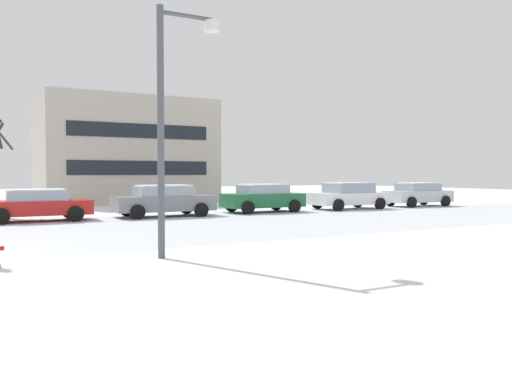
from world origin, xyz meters
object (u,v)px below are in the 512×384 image
(parked_car_gray, at_px, (164,200))
(parked_car_green, at_px, (263,198))
(parked_car_red, at_px, (37,205))
(parked_car_white, at_px, (349,195))
(parked_car_silver, at_px, (418,194))
(street_lamp, at_px, (171,106))

(parked_car_gray, bearing_deg, parked_car_green, 2.04)
(parked_car_red, distance_m, parked_car_white, 15.92)
(parked_car_green, height_order, parked_car_silver, parked_car_green)
(parked_car_gray, xyz_separation_m, parked_car_silver, (15.92, -0.09, -0.01))
(parked_car_white, bearing_deg, parked_car_gray, 179.50)
(parked_car_gray, height_order, parked_car_green, parked_car_gray)
(street_lamp, height_order, parked_car_gray, street_lamp)
(street_lamp, relative_size, parked_car_white, 1.31)
(street_lamp, distance_m, parked_car_red, 11.81)
(parked_car_red, height_order, parked_car_green, parked_car_green)
(street_lamp, bearing_deg, parked_car_green, 52.19)
(street_lamp, distance_m, parked_car_white, 18.11)
(parked_car_green, distance_m, parked_car_white, 5.31)
(street_lamp, bearing_deg, parked_car_gray, 72.66)
(parked_car_red, relative_size, parked_car_gray, 0.93)
(parked_car_green, bearing_deg, parked_car_white, -3.04)
(parked_car_red, xyz_separation_m, parked_car_green, (10.61, -0.01, 0.05))
(parked_car_green, relative_size, parked_car_white, 0.93)
(parked_car_gray, height_order, parked_car_white, parked_car_white)
(parked_car_gray, bearing_deg, parked_car_silver, -0.32)
(street_lamp, xyz_separation_m, parked_car_white, (14.09, 11.04, -2.74))
(parked_car_gray, distance_m, parked_car_white, 10.61)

